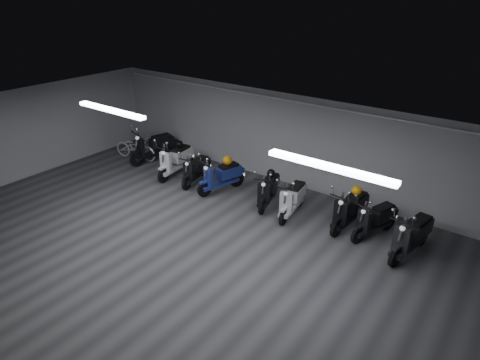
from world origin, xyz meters
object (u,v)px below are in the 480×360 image
Objects in this scene: scooter_1 at (153,142)px; helmet_2 at (179,144)px; scooter_7 at (350,204)px; scooter_8 at (376,214)px; helmet_1 at (271,173)px; bicycle at (135,145)px; helmet_0 at (357,190)px; scooter_9 at (413,230)px; scooter_2 at (175,155)px; scooter_6 at (293,194)px; scooter_3 at (196,165)px; helmet_3 at (227,160)px; scooter_5 at (268,185)px; scooter_4 at (221,172)px.

scooter_1 is 1.40m from helmet_2.
scooter_7 is 0.67m from scooter_8.
helmet_2 is at bearing -178.79° from helmet_1.
bicycle is 6.43× the size of helmet_0.
scooter_8 is 0.98m from scooter_9.
scooter_2 is 1.10× the size of scooter_6.
helmet_3 is at bearing 4.00° from scooter_3.
scooter_9 is at bearing -4.69° from helmet_1.
scooter_7 is (1.46, 0.33, 0.03)m from scooter_6.
scooter_5 is 5.58m from bicycle.
helmet_1 is (-0.89, 0.33, 0.25)m from scooter_6.
scooter_8 is (7.83, -0.07, -0.11)m from scooter_1.
helmet_3 is at bearing 167.10° from scooter_6.
scooter_6 is 5.97× the size of helmet_3.
scooter_4 is at bearing 169.06° from scooter_5.
helmet_2 is at bearing 178.26° from helmet_3.
scooter_6 reaches higher than scooter_3.
scooter_6 is at bearing -4.72° from helmet_3.
scooter_6 is 1.03× the size of scooter_8.
scooter_4 is 7.62× the size of helmet_1.
scooter_9 reaches higher than bicycle.
scooter_1 is 7.83m from scooter_8.
scooter_7 reaches higher than scooter_4.
helmet_2 is at bearing -173.34° from scooter_7.
scooter_1 reaches higher than bicycle.
scooter_8 is at bearing 0.35° from helmet_2.
scooter_2 reaches higher than helmet_0.
scooter_4 is 6.75× the size of helmet_0.
helmet_3 is (0.07, 0.23, 0.30)m from scooter_4.
helmet_2 reaches higher than helmet_0.
scooter_5 reaches higher than helmet_3.
scooter_8 is at bearing 14.43° from scooter_1.
scooter_8 is at bearing 2.88° from scooter_7.
scooter_9 is (6.44, 0.05, 0.08)m from scooter_3.
scooter_1 is at bearing 158.47° from scooter_2.
scooter_4 is 1.58m from scooter_5.
scooter_3 is at bearing 172.60° from scooter_6.
scooter_7 is 7.37× the size of helmet_2.
scooter_7 is at bearing 0.03° from helmet_1.
helmet_0 is (7.19, 0.21, 0.23)m from scooter_1.
scooter_2 is at bearing -163.82° from scooter_4.
helmet_3 reaches higher than bicycle.
helmet_1 is 3.44m from helmet_2.
bicycle is at bearing -147.05° from scooter_1.
scooter_5 is (2.55, 0.15, 0.02)m from scooter_3.
scooter_2 is 5.77m from scooter_7.
scooter_6 reaches higher than helmet_3.
scooter_1 is at bearing -169.80° from scooter_4.
scooter_5 is 2.38m from helmet_0.
scooter_3 is at bearing -156.84° from scooter_8.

